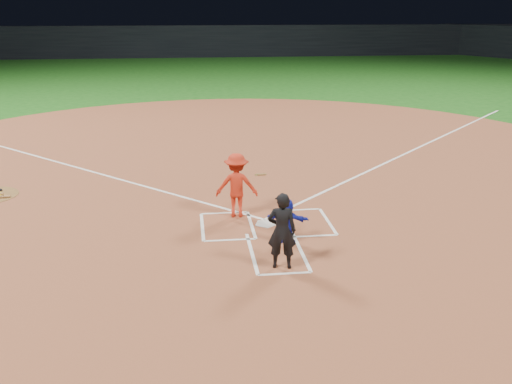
{
  "coord_description": "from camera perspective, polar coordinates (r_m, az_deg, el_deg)",
  "views": [
    {
      "loc": [
        -1.86,
        -13.18,
        5.25
      ],
      "look_at": [
        -0.3,
        -0.4,
        1.0
      ],
      "focal_mm": 40.0,
      "sensor_mm": 36.0,
      "label": 1
    }
  ],
  "objects": [
    {
      "name": "home_plate_dirt",
      "position": [
        19.97,
        -1.37,
        3.04
      ],
      "size": [
        28.0,
        28.0,
        0.01
      ],
      "primitive_type": "cylinder",
      "color": "brown",
      "rests_on": "ground"
    },
    {
      "name": "ground",
      "position": [
        14.31,
        1.0,
        -3.26
      ],
      "size": [
        120.0,
        120.0,
        0.0
      ],
      "primitive_type": "plane",
      "color": "#164E13",
      "rests_on": "ground"
    },
    {
      "name": "umpire",
      "position": [
        11.72,
        2.6,
        -3.9
      ],
      "size": [
        0.66,
        0.49,
        1.64
      ],
      "primitive_type": "imported",
      "rotation": [
        0.0,
        0.0,
        2.97
      ],
      "color": "black",
      "rests_on": "home_plate_dirt"
    },
    {
      "name": "chalk_markings",
      "position": [
        19.29,
        -1.16,
        2.51
      ],
      "size": [
        28.35,
        17.32,
        0.01
      ],
      "color": "white",
      "rests_on": "home_plate_dirt"
    },
    {
      "name": "home_plate",
      "position": [
        14.3,
        1.0,
        -3.19
      ],
      "size": [
        0.6,
        0.6,
        0.02
      ],
      "primitive_type": "cylinder",
      "rotation": [
        0.0,
        0.0,
        3.14
      ],
      "color": "silver",
      "rests_on": "home_plate_dirt"
    },
    {
      "name": "stadium_wall_far",
      "position": [
        61.32,
        -5.37,
        14.78
      ],
      "size": [
        80.0,
        1.2,
        3.2
      ],
      "primitive_type": "cube",
      "color": "black",
      "rests_on": "ground"
    },
    {
      "name": "catcher",
      "position": [
        13.06,
        3.12,
        -2.9
      ],
      "size": [
        1.03,
        0.64,
        1.06
      ],
      "primitive_type": "imported",
      "rotation": [
        0.0,
        0.0,
        2.78
      ],
      "color": "#151FB0",
      "rests_on": "home_plate_dirt"
    },
    {
      "name": "batter_at_plate",
      "position": [
        14.59,
        -1.94,
        0.68
      ],
      "size": [
        1.37,
        0.91,
        1.67
      ],
      "color": "red",
      "rests_on": "home_plate_dirt"
    }
  ]
}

